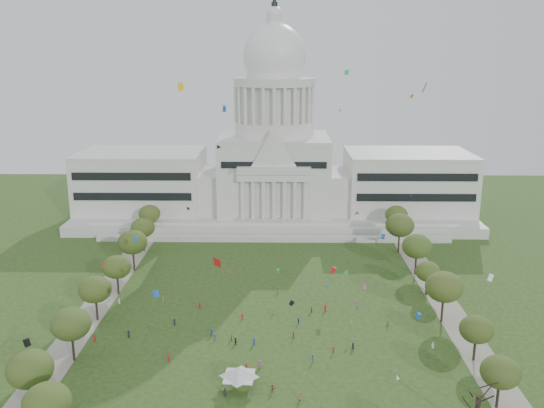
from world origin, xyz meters
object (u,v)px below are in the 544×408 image
at_px(event_tent, 239,372).
at_px(person_0, 433,345).
at_px(capitol, 274,165).
at_px(big_bare_tree, 479,393).

relative_size(event_tent, person_0, 5.53).
height_order(event_tent, person_0, event_tent).
bearing_deg(event_tent, person_0, 20.91).
xyz_separation_m(capitol, event_tent, (-5.96, -127.02, -18.60)).
distance_m(big_bare_tree, person_0, 32.48).
distance_m(big_bare_tree, event_tent, 46.58).
relative_size(big_bare_tree, event_tent, 1.42).
xyz_separation_m(big_bare_tree, person_0, (0.38, 31.52, -7.86)).
bearing_deg(person_0, big_bare_tree, -54.53).
bearing_deg(big_bare_tree, capitol, 105.02).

